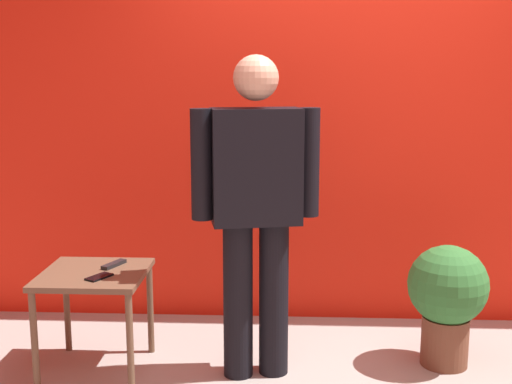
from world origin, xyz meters
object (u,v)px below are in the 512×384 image
at_px(standing_person, 256,202).
at_px(side_table, 94,286).
at_px(tv_remote, 114,264).
at_px(potted_plant, 447,295).
at_px(cell_phone, 99,277).

height_order(standing_person, side_table, standing_person).
height_order(side_table, tv_remote, tv_remote).
bearing_deg(side_table, tv_remote, 51.86).
distance_m(side_table, tv_remote, 0.16).
relative_size(side_table, tv_remote, 3.32).
bearing_deg(standing_person, potted_plant, 8.51).
distance_m(cell_phone, potted_plant, 1.89).
relative_size(tv_remote, potted_plant, 0.25).
relative_size(standing_person, tv_remote, 10.04).
xyz_separation_m(standing_person, tv_remote, (-0.79, 0.10, -0.38)).
bearing_deg(tv_remote, cell_phone, -72.32).
bearing_deg(side_table, potted_plant, 4.76).
bearing_deg(potted_plant, cell_phone, -171.95).
xyz_separation_m(side_table, tv_remote, (0.08, 0.10, 0.09)).
bearing_deg(side_table, standing_person, 0.18).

